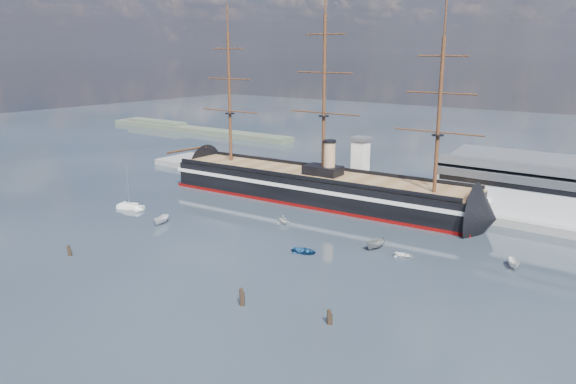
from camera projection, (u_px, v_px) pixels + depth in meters
The scene contains 16 objects.
ground at pixel (281, 220), 138.78m from camera, with size 600.00×600.00×0.00m, color #1B232A.
quay at pixel (386, 197), 160.73m from camera, with size 180.00×18.00×2.00m, color slate.
warehouse at pixel (576, 192), 133.74m from camera, with size 63.00×21.00×11.60m.
quay_tower at pixel (360, 162), 160.13m from camera, with size 5.00×5.00×15.00m.
shoreline at pixel (183, 128), 293.41m from camera, with size 120.00×10.00×4.00m.
warship at pixel (311, 186), 156.08m from camera, with size 113.32×21.40×53.94m.
sailboat at pixel (130, 206), 148.12m from camera, with size 7.50×4.57×11.55m.
motorboat_a at pixel (162, 224), 135.26m from camera, with size 6.34×2.32×2.54m, color silver.
motorboat_b at pixel (304, 253), 115.81m from camera, with size 3.36×1.34×1.57m, color navy.
motorboat_c at pixel (375, 249), 118.20m from camera, with size 6.33×2.32×2.53m, color slate.
motorboat_d at pixel (283, 224), 135.58m from camera, with size 6.25×2.71×2.29m, color silver.
motorboat_e at pixel (404, 257), 113.48m from camera, with size 2.75×1.10×1.28m, color silver.
motorboat_f at pixel (514, 268), 107.76m from camera, with size 5.69×2.09×2.27m, color silver.
piling_near_left at pixel (69, 256), 114.47m from camera, with size 0.64×0.64×2.87m, color black.
piling_near_right at pixel (242, 305), 92.07m from camera, with size 0.64×0.64×3.74m, color black.
piling_far_right at pixel (329, 324), 85.80m from camera, with size 0.64×0.64×3.09m, color black.
Camera 1 is at (81.66, -64.85, 40.59)m, focal length 35.00 mm.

